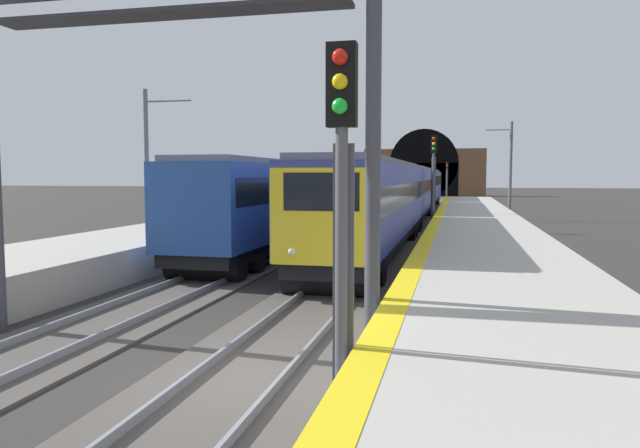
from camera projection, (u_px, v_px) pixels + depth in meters
ground_plane at (244, 379)px, 9.70m from camera, size 320.00×320.00×0.00m
platform_right at (528, 366)px, 8.67m from camera, size 112.00×4.66×1.07m
platform_right_edge_strip at (386, 322)px, 9.10m from camera, size 112.00×0.50×0.01m
track_main_line at (244, 377)px, 9.70m from camera, size 160.00×3.08×0.21m
track_adjacent_line at (19, 359)px, 10.65m from camera, size 160.00×2.91×0.21m
train_main_approaching at (410, 191)px, 42.36m from camera, size 56.14×2.86×3.91m
train_adjacent_platform at (356, 189)px, 45.65m from camera, size 58.48×2.88×4.82m
railway_signal_near at (342, 198)px, 7.62m from camera, size 0.39×0.38×4.97m
railway_signal_mid at (433, 174)px, 35.74m from camera, size 0.39×0.38×5.70m
railway_signal_far at (447, 178)px, 78.99m from camera, size 0.39×0.38×5.11m
overhead_signal_gantry at (166, 67)px, 11.38m from camera, size 0.70×8.25×7.17m
tunnel_portal at (424, 172)px, 98.42m from camera, size 3.03×19.70×11.03m
catenary_mast_near at (148, 164)px, 28.86m from camera, size 0.22×2.47×7.45m
catenary_mast_far at (510, 170)px, 44.12m from camera, size 0.22×1.94×7.28m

